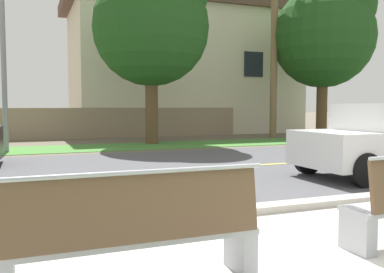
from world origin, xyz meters
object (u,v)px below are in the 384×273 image
at_px(bench_left, 136,235).
at_px(shade_tree_far_left, 155,19).
at_px(streetlamp, 2,16).
at_px(shade_tree_left, 327,30).

xyz_separation_m(bench_left, shade_tree_far_left, (3.91, 12.70, 4.37)).
xyz_separation_m(streetlamp, shade_tree_left, (13.68, 1.25, 0.67)).
xyz_separation_m(streetlamp, shade_tree_far_left, (5.34, 0.98, 0.49)).
bearing_deg(shade_tree_far_left, streetlamp, -169.64).
height_order(streetlamp, shade_tree_left, shade_tree_left).
distance_m(bench_left, streetlamp, 12.43).
xyz_separation_m(bench_left, shade_tree_left, (12.25, 12.97, 4.54)).
bearing_deg(bench_left, shade_tree_far_left, 72.89).
bearing_deg(shade_tree_far_left, shade_tree_left, 1.85).
distance_m(streetlamp, shade_tree_left, 13.75).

